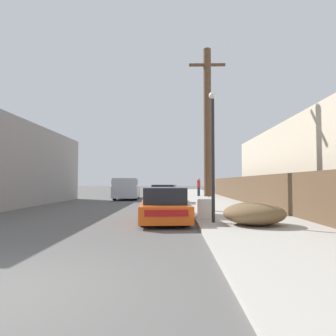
{
  "coord_description": "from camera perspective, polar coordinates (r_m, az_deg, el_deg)",
  "views": [
    {
      "loc": [
        2.38,
        -3.88,
        1.52
      ],
      "look_at": [
        2.12,
        9.76,
        2.16
      ],
      "focal_mm": 32.0,
      "sensor_mm": 36.0,
      "label": 1
    }
  ],
  "objects": [
    {
      "name": "brush_pile",
      "position": [
        10.26,
        16.1,
        -8.34
      ],
      "size": [
        2.02,
        1.81,
        0.73
      ],
      "color": "brown",
      "rests_on": "sidewalk_curb"
    },
    {
      "name": "building_right_house",
      "position": [
        18.66,
        29.09,
        0.2
      ],
      "size": [
        6.0,
        17.65,
        4.69
      ],
      "primitive_type": "cube",
      "color": "beige",
      "rests_on": "ground"
    },
    {
      "name": "utility_pole",
      "position": [
        15.02,
        7.54,
        7.67
      ],
      "size": [
        1.8,
        0.38,
        8.04
      ],
      "color": "brown",
      "rests_on": "sidewalk_curb"
    },
    {
      "name": "parked_sports_car_red",
      "position": [
        11.69,
        -0.79,
        -7.22
      ],
      "size": [
        2.09,
        4.77,
        1.31
      ],
      "rotation": [
        0.0,
        0.0,
        0.07
      ],
      "color": "#E05114",
      "rests_on": "ground"
    },
    {
      "name": "street_lamp",
      "position": [
        10.63,
        8.54,
        4.19
      ],
      "size": [
        0.26,
        0.26,
        4.58
      ],
      "color": "#232326",
      "rests_on": "sidewalk_curb"
    },
    {
      "name": "sidewalk_curb",
      "position": [
        27.57,
        7.19,
        -5.69
      ],
      "size": [
        4.2,
        63.0,
        0.12
      ],
      "primitive_type": "cube",
      "color": "#ADA89E",
      "rests_on": "ground"
    },
    {
      "name": "discarded_fridge",
      "position": [
        12.54,
        7.09,
        -7.33
      ],
      "size": [
        0.78,
        1.9,
        0.78
      ],
      "rotation": [
        0.0,
        0.0,
        -0.09
      ],
      "color": "white",
      "rests_on": "sidewalk_curb"
    },
    {
      "name": "wooden_fence",
      "position": [
        19.82,
        15.34,
        -4.06
      ],
      "size": [
        0.08,
        31.08,
        1.78
      ],
      "primitive_type": "cube",
      "color": "brown",
      "rests_on": "sidewalk_curb"
    },
    {
      "name": "pedestrian",
      "position": [
        30.18,
        5.86,
        -3.52
      ],
      "size": [
        0.34,
        0.34,
        1.82
      ],
      "color": "#282D42",
      "rests_on": "sidewalk_curb"
    },
    {
      "name": "pickup_truck",
      "position": [
        26.47,
        -7.89,
        -3.96
      ],
      "size": [
        2.46,
        6.02,
        1.83
      ],
      "rotation": [
        0.0,
        0.0,
        3.21
      ],
      "color": "silver",
      "rests_on": "ground"
    },
    {
      "name": "car_parked_mid",
      "position": [
        20.9,
        -0.62,
        -5.13
      ],
      "size": [
        2.06,
        4.3,
        1.33
      ],
      "rotation": [
        0.0,
        0.0,
        -0.09
      ],
      "color": "#2D478C",
      "rests_on": "ground"
    }
  ]
}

